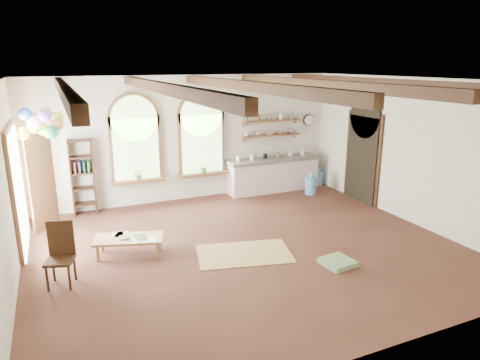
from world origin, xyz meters
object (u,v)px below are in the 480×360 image
kitchen_counter (273,174)px  balloon_cluster (42,123)px  side_chair (61,267)px  coffee_table (129,240)px

kitchen_counter → balloon_cluster: balloon_cluster is taller
kitchen_counter → side_chair: 6.53m
coffee_table → side_chair: side_chair is taller
side_chair → balloon_cluster: balloon_cluster is taller
side_chair → kitchen_counter: bearing=30.4°
kitchen_counter → balloon_cluster: bearing=-171.1°
coffee_table → side_chair: size_ratio=1.30×
coffee_table → side_chair: 1.37m
kitchen_counter → balloon_cluster: (-5.71, -0.90, 1.86)m
kitchen_counter → balloon_cluster: 6.07m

